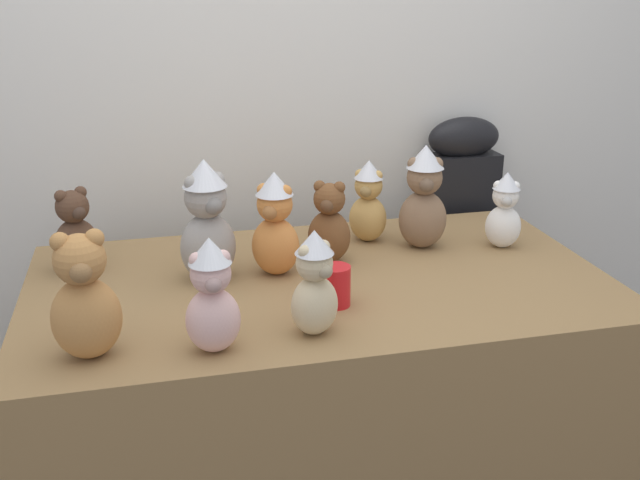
# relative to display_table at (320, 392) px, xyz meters

# --- Properties ---
(wall_back) EXTENTS (7.00, 0.08, 2.60)m
(wall_back) POSITION_rel_display_table_xyz_m (0.00, 0.72, 0.92)
(wall_back) COLOR silver
(wall_back) RESTS_ON ground_plane
(display_table) EXTENTS (1.66, 0.93, 0.75)m
(display_table) POSITION_rel_display_table_xyz_m (0.00, 0.00, 0.00)
(display_table) COLOR olive
(display_table) RESTS_ON ground_plane
(instrument_case) EXTENTS (0.28, 0.13, 1.08)m
(instrument_case) POSITION_rel_display_table_xyz_m (0.69, 0.60, 0.17)
(instrument_case) COLOR black
(instrument_case) RESTS_ON ground_plane
(teddy_bear_cocoa) EXTENTS (0.17, 0.16, 0.25)m
(teddy_bear_cocoa) POSITION_rel_display_table_xyz_m (-0.68, 0.23, 0.49)
(teddy_bear_cocoa) COLOR #4C3323
(teddy_bear_cocoa) RESTS_ON display_table
(teddy_bear_ash) EXTENTS (0.20, 0.18, 0.35)m
(teddy_bear_ash) POSITION_rel_display_table_xyz_m (-0.31, 0.07, 0.55)
(teddy_bear_ash) COLOR gray
(teddy_bear_ash) RESTS_ON display_table
(teddy_bear_sand) EXTENTS (0.15, 0.15, 0.27)m
(teddy_bear_sand) POSITION_rel_display_table_xyz_m (-0.09, -0.32, 0.51)
(teddy_bear_sand) COLOR #CCB78E
(teddy_bear_sand) RESTS_ON display_table
(teddy_bear_snow) EXTENTS (0.14, 0.13, 0.25)m
(teddy_bear_snow) POSITION_rel_display_table_xyz_m (0.63, 0.12, 0.50)
(teddy_bear_snow) COLOR white
(teddy_bear_snow) RESTS_ON display_table
(teddy_bear_chestnut) EXTENTS (0.16, 0.15, 0.25)m
(teddy_bear_chestnut) POSITION_rel_display_table_xyz_m (0.06, 0.13, 0.49)
(teddy_bear_chestnut) COLOR brown
(teddy_bear_chestnut) RESTS_ON display_table
(teddy_bear_ginger) EXTENTS (0.18, 0.17, 0.31)m
(teddy_bear_ginger) POSITION_rel_display_table_xyz_m (-0.12, 0.07, 0.53)
(teddy_bear_ginger) COLOR #D17F3D
(teddy_bear_ginger) RESTS_ON display_table
(teddy_bear_mocha) EXTENTS (0.18, 0.16, 0.33)m
(teddy_bear_mocha) POSITION_rel_display_table_xyz_m (0.38, 0.18, 0.54)
(teddy_bear_mocha) COLOR #7F6047
(teddy_bear_mocha) RESTS_ON display_table
(teddy_bear_caramel) EXTENTS (0.17, 0.15, 0.31)m
(teddy_bear_caramel) POSITION_rel_display_table_xyz_m (-0.62, -0.31, 0.52)
(teddy_bear_caramel) COLOR #B27A42
(teddy_bear_caramel) RESTS_ON display_table
(teddy_bear_blush) EXTENTS (0.13, 0.12, 0.28)m
(teddy_bear_blush) POSITION_rel_display_table_xyz_m (-0.34, -0.35, 0.51)
(teddy_bear_blush) COLOR beige
(teddy_bear_blush) RESTS_ON display_table
(teddy_bear_honey) EXTENTS (0.16, 0.15, 0.27)m
(teddy_bear_honey) POSITION_rel_display_table_xyz_m (0.23, 0.27, 0.51)
(teddy_bear_honey) COLOR tan
(teddy_bear_honey) RESTS_ON display_table
(party_cup_red) EXTENTS (0.08, 0.08, 0.11)m
(party_cup_red) POSITION_rel_display_table_xyz_m (0.00, -0.18, 0.43)
(party_cup_red) COLOR red
(party_cup_red) RESTS_ON display_table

